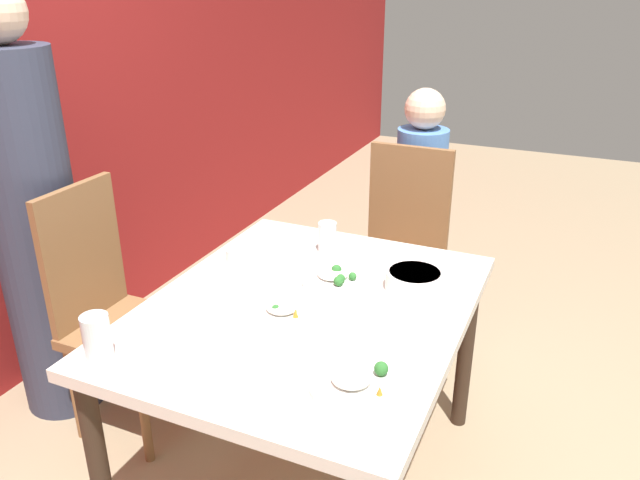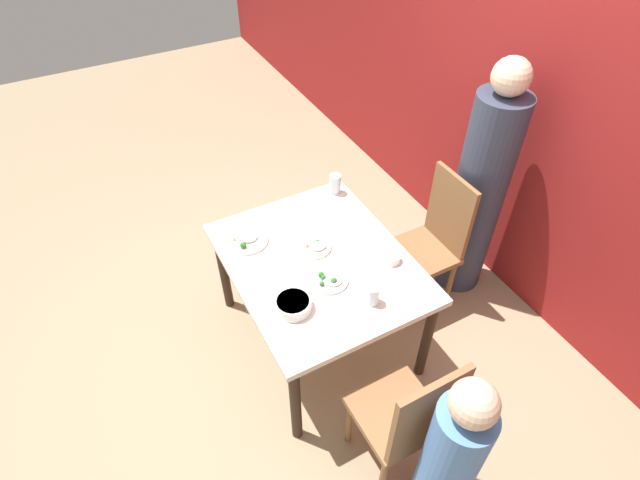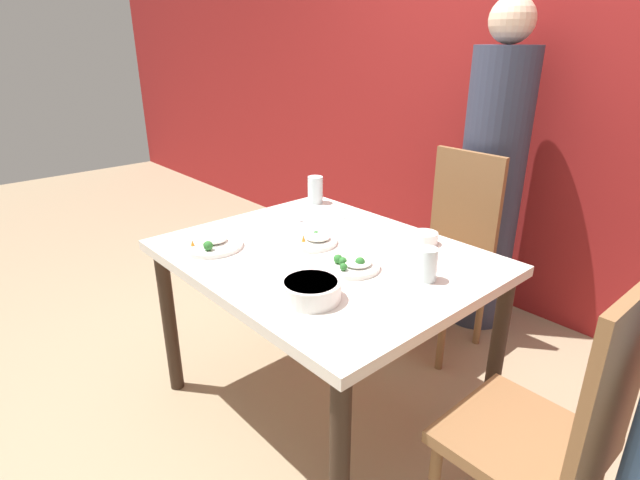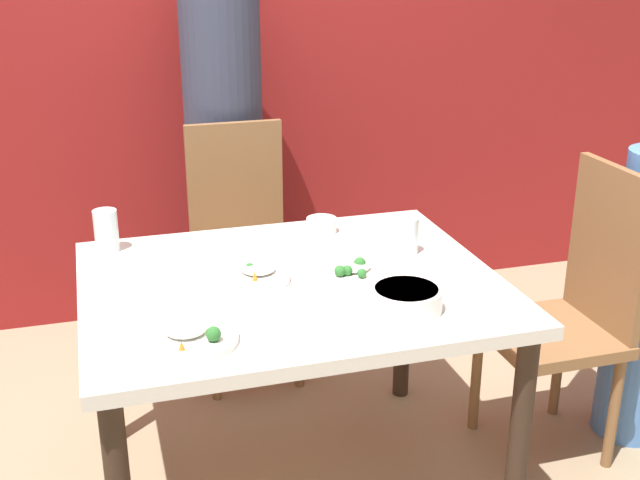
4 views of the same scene
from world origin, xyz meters
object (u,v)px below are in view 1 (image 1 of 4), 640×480
at_px(person_adult, 36,230).
at_px(person_child, 418,220).
at_px(bowl_curry, 414,280).
at_px(plate_rice_adult, 357,383).
at_px(chair_child_spot, 400,252).
at_px(glass_water_tall, 97,338).
at_px(chair_adult_spot, 112,307).

relative_size(person_adult, person_child, 1.38).
xyz_separation_m(bowl_curry, plate_rice_adult, (-0.58, -0.02, -0.02)).
xyz_separation_m(chair_child_spot, plate_rice_adult, (-1.28, -0.27, 0.22)).
relative_size(chair_child_spot, plate_rice_adult, 4.00).
distance_m(bowl_curry, glass_water_tall, 1.00).
bearing_deg(chair_child_spot, plate_rice_adult, -78.04).
bearing_deg(chair_child_spot, chair_adult_spot, -132.74).
height_order(chair_child_spot, plate_rice_adult, chair_child_spot).
height_order(chair_adult_spot, plate_rice_adult, chair_adult_spot).
relative_size(person_child, glass_water_tall, 9.05).
relative_size(plate_rice_adult, glass_water_tall, 1.84).
bearing_deg(bowl_curry, chair_adult_spot, 101.67).
bearing_deg(person_adult, person_child, -44.28).
relative_size(person_adult, glass_water_tall, 12.52).
bearing_deg(plate_rice_adult, bowl_curry, 1.73).
bearing_deg(glass_water_tall, bowl_curry, -41.95).
height_order(person_child, bowl_curry, person_child).
bearing_deg(bowl_curry, chair_child_spot, 19.92).
height_order(person_adult, bowl_curry, person_adult).
bearing_deg(chair_adult_spot, chair_child_spot, -42.74).
relative_size(person_child, plate_rice_adult, 4.91).
distance_m(person_adult, bowl_curry, 1.46).
relative_size(chair_adult_spot, chair_child_spot, 1.00).
bearing_deg(plate_rice_adult, chair_child_spot, 11.96).
height_order(person_child, glass_water_tall, person_child).
xyz_separation_m(chair_adult_spot, person_child, (1.22, -0.86, 0.05)).
bearing_deg(bowl_curry, person_adult, 99.09).
height_order(plate_rice_adult, glass_water_tall, glass_water_tall).
relative_size(bowl_curry, glass_water_tall, 1.44).
height_order(person_adult, person_child, person_adult).
bearing_deg(glass_water_tall, plate_rice_adult, -76.60).
relative_size(person_adult, plate_rice_adult, 6.79).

